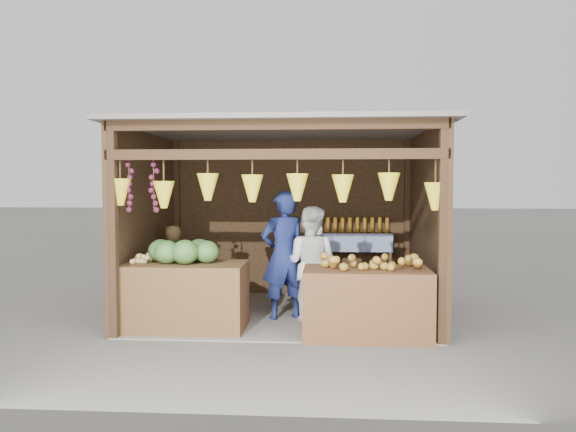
# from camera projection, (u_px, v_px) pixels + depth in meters

# --- Properties ---
(ground) EXTENTS (80.00, 80.00, 0.00)m
(ground) POSITION_uv_depth(u_px,v_px,m) (284.00, 314.00, 8.04)
(ground) COLOR #514F49
(ground) RESTS_ON ground
(stall_structure) EXTENTS (4.30, 3.30, 2.66)m
(stall_structure) POSITION_uv_depth(u_px,v_px,m) (281.00, 198.00, 7.92)
(stall_structure) COLOR slate
(stall_structure) RESTS_ON ground
(back_shelf) EXTENTS (1.25, 0.32, 1.32)m
(back_shelf) POSITION_uv_depth(u_px,v_px,m) (354.00, 245.00, 9.20)
(back_shelf) COLOR #382314
(back_shelf) RESTS_ON ground
(counter_left) EXTENTS (1.53, 0.85, 0.86)m
(counter_left) POSITION_uv_depth(u_px,v_px,m) (186.00, 296.00, 7.15)
(counter_left) COLOR #52301B
(counter_left) RESTS_ON ground
(counter_right) EXTENTS (1.52, 0.85, 0.83)m
(counter_right) POSITION_uv_depth(u_px,v_px,m) (366.00, 303.00, 6.80)
(counter_right) COLOR #53331B
(counter_right) RESTS_ON ground
(stool) EXTENTS (0.32, 0.32, 0.30)m
(stool) POSITION_uv_depth(u_px,v_px,m) (174.00, 299.00, 8.33)
(stool) COLOR black
(stool) RESTS_ON ground
(man_standing) EXTENTS (0.76, 0.65, 1.77)m
(man_standing) POSITION_uv_depth(u_px,v_px,m) (284.00, 256.00, 7.66)
(man_standing) COLOR navy
(man_standing) RESTS_ON ground
(woman_standing) EXTENTS (0.91, 0.80, 1.56)m
(woman_standing) POSITION_uv_depth(u_px,v_px,m) (310.00, 263.00, 7.63)
(woman_standing) COLOR white
(woman_standing) RESTS_ON ground
(vendor_seated) EXTENTS (0.56, 0.51, 0.96)m
(vendor_seated) POSITION_uv_depth(u_px,v_px,m) (173.00, 257.00, 8.30)
(vendor_seated) COLOR brown
(vendor_seated) RESTS_ON stool
(melon_pile) EXTENTS (1.00, 0.50, 0.32)m
(melon_pile) POSITION_uv_depth(u_px,v_px,m) (184.00, 250.00, 7.12)
(melon_pile) COLOR #1C4612
(melon_pile) RESTS_ON counter_left
(tanfruit_pile) EXTENTS (0.34, 0.40, 0.13)m
(tanfruit_pile) POSITION_uv_depth(u_px,v_px,m) (141.00, 258.00, 7.13)
(tanfruit_pile) COLOR #9B8247
(tanfruit_pile) RESTS_ON counter_left
(mango_pile) EXTENTS (1.40, 0.64, 0.22)m
(mango_pile) POSITION_uv_depth(u_px,v_px,m) (370.00, 260.00, 6.78)
(mango_pile) COLOR #B34E17
(mango_pile) RESTS_ON counter_right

